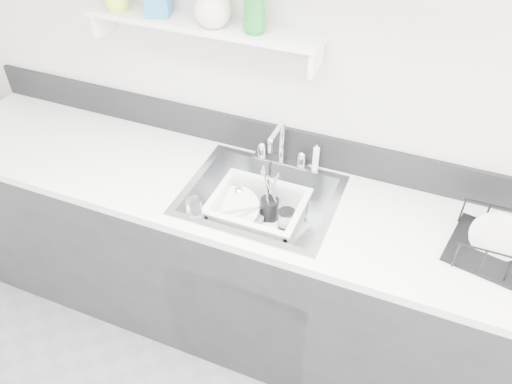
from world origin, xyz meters
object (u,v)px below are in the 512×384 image
at_px(counter_run, 260,267).
at_px(dish_rack, 510,245).
at_px(wash_tub, 258,213).
at_px(sink, 260,211).

bearing_deg(counter_run, dish_rack, 1.09).
bearing_deg(wash_tub, counter_run, 69.51).
relative_size(sink, wash_tub, 1.64).
bearing_deg(sink, wash_tub, -110.49).
bearing_deg(dish_rack, sink, -167.27).
xyz_separation_m(wash_tub, dish_rack, (0.97, 0.03, 0.16)).
bearing_deg(sink, counter_run, 0.00).
bearing_deg(counter_run, wash_tub, -110.49).
bearing_deg(wash_tub, sink, 69.51).
xyz_separation_m(counter_run, sink, (0.00, 0.00, 0.37)).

